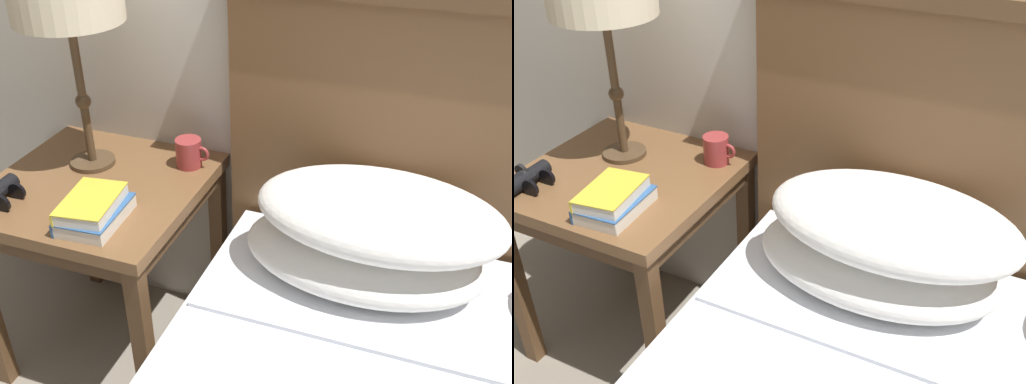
% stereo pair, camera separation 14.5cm
% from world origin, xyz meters
% --- Properties ---
extents(nightstand, '(0.58, 0.58, 0.63)m').
position_xyz_m(nightstand, '(-0.57, 0.72, 0.54)').
color(nightstand, brown).
rests_on(nightstand, ground_plane).
extents(book_on_nightstand, '(0.15, 0.20, 0.04)m').
position_xyz_m(book_on_nightstand, '(-0.47, 0.55, 0.64)').
color(book_on_nightstand, silver).
rests_on(book_on_nightstand, nightstand).
extents(book_stacked_on_top, '(0.15, 0.20, 0.03)m').
position_xyz_m(book_stacked_on_top, '(-0.47, 0.54, 0.68)').
color(book_stacked_on_top, silver).
rests_on(book_stacked_on_top, book_on_nightstand).
extents(coffee_mug, '(0.10, 0.08, 0.08)m').
position_xyz_m(coffee_mug, '(-0.37, 0.89, 0.67)').
color(coffee_mug, '#993333').
rests_on(coffee_mug, nightstand).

